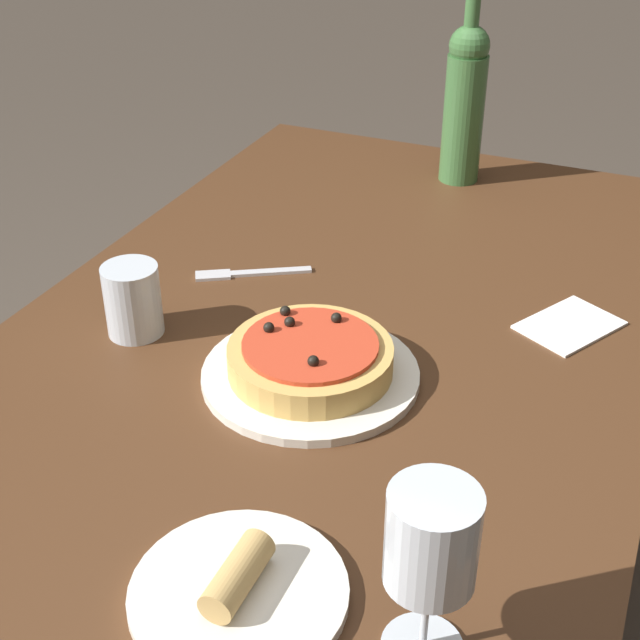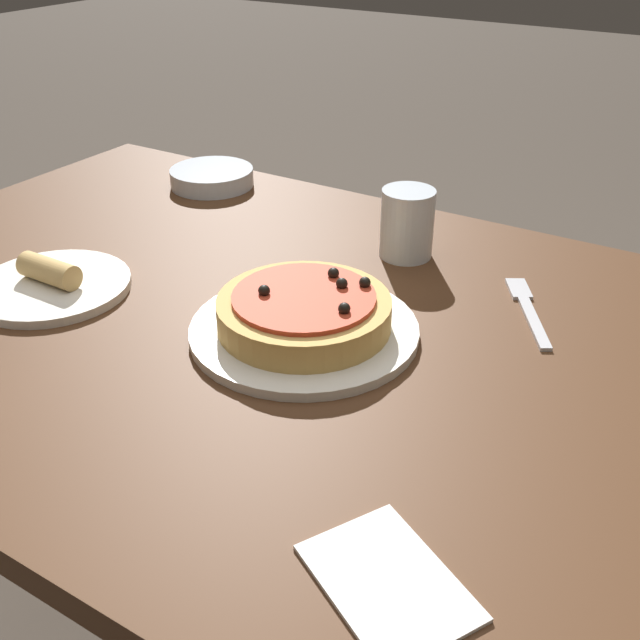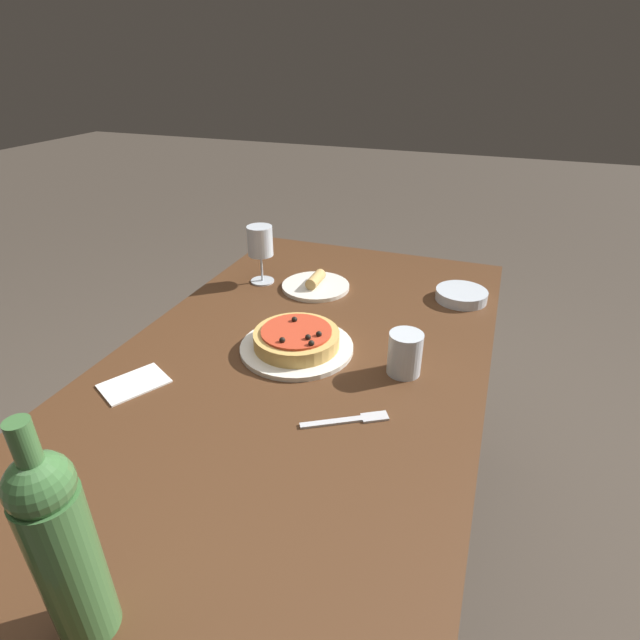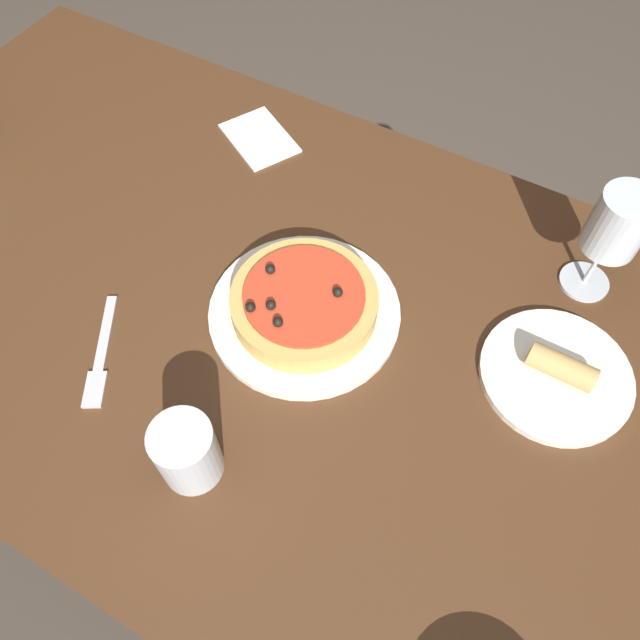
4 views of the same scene
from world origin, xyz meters
The scene contains 9 objects.
ground_plane centered at (0.00, 0.00, 0.00)m, with size 14.00×14.00×0.00m, color #4C4238.
dining_table centered at (0.00, 0.00, 0.66)m, with size 1.56×0.86×0.74m.
dinner_plate centered at (-0.06, -0.02, 0.75)m, with size 0.27×0.27×0.01m.
pizza centered at (-0.06, -0.02, 0.77)m, with size 0.21×0.21×0.05m.
wine_glass centered at (-0.39, -0.27, 0.87)m, with size 0.08×0.08×0.18m.
water_cup centered at (-0.05, 0.24, 0.79)m, with size 0.08×0.08×0.10m.
fork centered at (0.15, 0.18, 0.74)m, with size 0.11×0.16×0.00m.
side_plate centered at (-0.40, -0.10, 0.75)m, with size 0.20×0.20×0.05m.
paper_napkin centered at (0.19, -0.29, 0.74)m, with size 0.16×0.15×0.00m.
Camera 4 is at (-0.32, 0.39, 1.49)m, focal length 35.00 mm.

